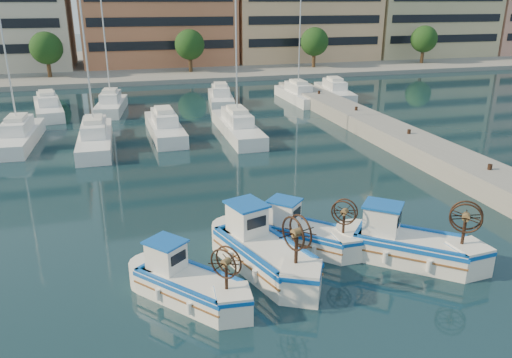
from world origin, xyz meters
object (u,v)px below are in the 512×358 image
Objects in this scene: fishing_boat_b at (263,250)px; fishing_boat_c at (304,232)px; fishing_boat_a at (187,282)px; fishing_boat_d at (407,243)px.

fishing_boat_c is (2.21, 1.28, -0.14)m from fishing_boat_b.
fishing_boat_d is at bearing -37.72° from fishing_boat_a.
fishing_boat_a is at bearing 160.78° from fishing_boat_c.
fishing_boat_a reaches higher than fishing_boat_c.
fishing_boat_d is (5.76, -0.98, -0.04)m from fishing_boat_b.
fishing_boat_b is at bearing 165.16° from fishing_boat_c.
fishing_boat_a is 8.90m from fishing_boat_d.
fishing_boat_a is 3.40m from fishing_boat_b.
fishing_boat_a is 5.93m from fishing_boat_c.
fishing_boat_b reaches higher than fishing_boat_c.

